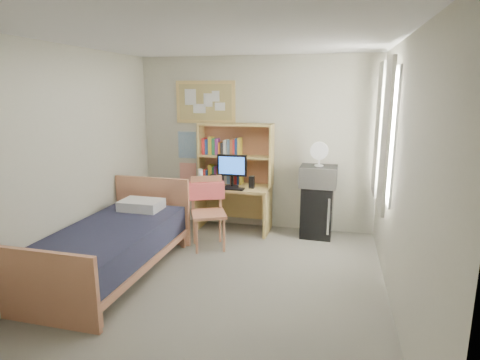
% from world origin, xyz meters
% --- Properties ---
extents(floor, '(3.60, 4.20, 0.02)m').
position_xyz_m(floor, '(0.00, 0.00, -0.01)').
color(floor, gray).
rests_on(floor, ground).
extents(ceiling, '(3.60, 4.20, 0.02)m').
position_xyz_m(ceiling, '(0.00, 0.00, 2.60)').
color(ceiling, silver).
rests_on(ceiling, wall_back).
extents(wall_back, '(3.60, 0.04, 2.60)m').
position_xyz_m(wall_back, '(0.00, 2.10, 1.30)').
color(wall_back, beige).
rests_on(wall_back, floor).
extents(wall_front, '(3.60, 0.04, 2.60)m').
position_xyz_m(wall_front, '(0.00, -2.10, 1.30)').
color(wall_front, beige).
rests_on(wall_front, floor).
extents(wall_left, '(0.04, 4.20, 2.60)m').
position_xyz_m(wall_left, '(-1.80, 0.00, 1.30)').
color(wall_left, beige).
rests_on(wall_left, floor).
extents(wall_right, '(0.04, 4.20, 2.60)m').
position_xyz_m(wall_right, '(1.80, 0.00, 1.30)').
color(wall_right, beige).
rests_on(wall_right, floor).
extents(window_unit, '(0.10, 1.40, 1.70)m').
position_xyz_m(window_unit, '(1.75, 1.20, 1.60)').
color(window_unit, white).
rests_on(window_unit, wall_right).
extents(curtain_left, '(0.04, 0.55, 1.70)m').
position_xyz_m(curtain_left, '(1.72, 0.80, 1.60)').
color(curtain_left, silver).
rests_on(curtain_left, wall_right).
extents(curtain_right, '(0.04, 0.55, 1.70)m').
position_xyz_m(curtain_right, '(1.72, 1.60, 1.60)').
color(curtain_right, silver).
rests_on(curtain_right, wall_right).
extents(bulletin_board, '(0.94, 0.03, 0.64)m').
position_xyz_m(bulletin_board, '(-0.78, 2.08, 1.92)').
color(bulletin_board, tan).
rests_on(bulletin_board, wall_back).
extents(poster_wave, '(0.30, 0.01, 0.42)m').
position_xyz_m(poster_wave, '(-1.10, 2.09, 1.25)').
color(poster_wave, '#2A6DA9').
rests_on(poster_wave, wall_back).
extents(poster_japan, '(0.28, 0.01, 0.36)m').
position_xyz_m(poster_japan, '(-1.10, 2.09, 0.78)').
color(poster_japan, red).
rests_on(poster_japan, wall_back).
extents(desk, '(1.12, 0.57, 0.69)m').
position_xyz_m(desk, '(-0.28, 1.80, 0.35)').
color(desk, '#DDBD6C').
rests_on(desk, floor).
extents(desk_chair, '(0.64, 0.64, 0.97)m').
position_xyz_m(desk_chair, '(-0.42, 1.04, 0.49)').
color(desk_chair, tan).
rests_on(desk_chair, floor).
extents(mini_fridge, '(0.46, 0.46, 0.75)m').
position_xyz_m(mini_fridge, '(0.98, 1.84, 0.38)').
color(mini_fridge, black).
rests_on(mini_fridge, floor).
extents(bed, '(1.08, 2.10, 0.57)m').
position_xyz_m(bed, '(-1.26, -0.01, 0.29)').
color(bed, '#1A1C2F').
rests_on(bed, floor).
extents(hutch, '(1.14, 0.31, 0.93)m').
position_xyz_m(hutch, '(-0.27, 1.95, 1.15)').
color(hutch, '#DDBD6C').
rests_on(hutch, desk).
extents(monitor, '(0.44, 0.04, 0.47)m').
position_xyz_m(monitor, '(-0.28, 1.74, 0.93)').
color(monitor, black).
rests_on(monitor, desk).
extents(keyboard, '(0.43, 0.14, 0.02)m').
position_xyz_m(keyboard, '(-0.28, 1.60, 0.70)').
color(keyboard, black).
rests_on(keyboard, desk).
extents(speaker_left, '(0.07, 0.07, 0.17)m').
position_xyz_m(speaker_left, '(-0.58, 1.75, 0.78)').
color(speaker_left, black).
rests_on(speaker_left, desk).
extents(speaker_right, '(0.08, 0.08, 0.18)m').
position_xyz_m(speaker_right, '(0.02, 1.73, 0.78)').
color(speaker_right, black).
rests_on(speaker_right, desk).
extents(water_bottle, '(0.08, 0.08, 0.26)m').
position_xyz_m(water_bottle, '(-0.76, 1.71, 0.82)').
color(water_bottle, white).
rests_on(water_bottle, desk).
extents(hoodie, '(0.51, 0.34, 0.23)m').
position_xyz_m(hoodie, '(-0.51, 1.22, 0.75)').
color(hoodie, '#F75F5E').
rests_on(hoodie, desk_chair).
extents(microwave, '(0.53, 0.41, 0.30)m').
position_xyz_m(microwave, '(0.98, 1.82, 0.90)').
color(microwave, silver).
rests_on(microwave, mini_fridge).
extents(desk_fan, '(0.26, 0.26, 0.31)m').
position_xyz_m(desk_fan, '(0.98, 1.82, 1.21)').
color(desk_fan, white).
rests_on(desk_fan, microwave).
extents(pillow, '(0.54, 0.38, 0.13)m').
position_xyz_m(pillow, '(-1.24, 0.74, 0.64)').
color(pillow, white).
rests_on(pillow, bed).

